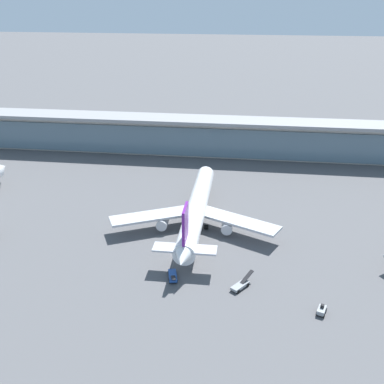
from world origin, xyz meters
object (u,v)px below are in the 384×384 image
(airliner_centre_stand, at_px, (196,210))
(service_truck_by_tail_grey, at_px, (322,310))
(service_truck_on_taxiway_blue, at_px, (173,276))
(service_truck_under_wing_grey, at_px, (241,285))

(airliner_centre_stand, relative_size, service_truck_by_tail_grey, 18.49)
(service_truck_by_tail_grey, height_order, service_truck_on_taxiway_blue, service_truck_on_taxiway_blue)
(airliner_centre_stand, xyz_separation_m, service_truck_on_taxiway_blue, (-2.13, -26.21, -4.25))
(service_truck_by_tail_grey, xyz_separation_m, service_truck_on_taxiway_blue, (-32.12, 8.08, -0.07))
(service_truck_under_wing_grey, relative_size, service_truck_on_taxiway_blue, 0.91)
(airliner_centre_stand, distance_m, service_truck_under_wing_grey, 30.97)
(airliner_centre_stand, distance_m, service_truck_on_taxiway_blue, 26.64)
(service_truck_under_wing_grey, bearing_deg, airliner_centre_stand, 115.77)
(service_truck_under_wing_grey, height_order, service_truck_on_taxiway_blue, same)
(service_truck_on_taxiway_blue, bearing_deg, service_truck_by_tail_grey, -14.13)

